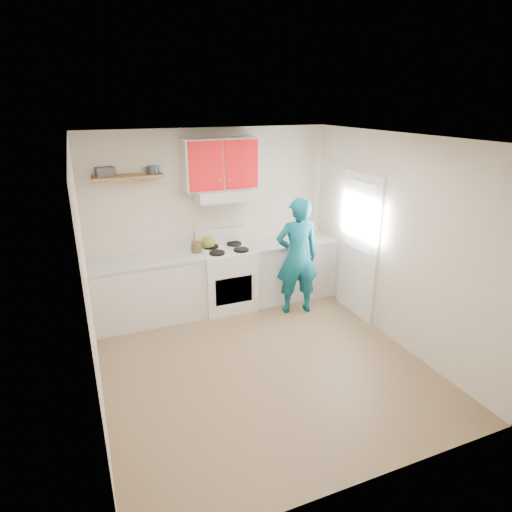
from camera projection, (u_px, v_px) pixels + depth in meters
name	position (u px, v px, depth m)	size (l,w,h in m)	color
floor	(262.00, 362.00, 5.18)	(3.80, 3.80, 0.00)	brown
ceiling	(263.00, 138.00, 4.30)	(3.60, 3.80, 0.04)	white
back_wall	(212.00, 219.00, 6.39)	(3.60, 0.04, 2.60)	beige
front_wall	(367.00, 347.00, 3.09)	(3.60, 0.04, 2.60)	beige
left_wall	(87.00, 286.00, 4.10)	(0.04, 3.80, 2.60)	beige
right_wall	(396.00, 241.00, 5.38)	(0.04, 3.80, 2.60)	beige
door	(359.00, 246.00, 6.08)	(0.05, 0.85, 2.05)	white
door_glass	(360.00, 217.00, 5.92)	(0.01, 0.55, 0.95)	white
counter_left	(149.00, 291.00, 6.05)	(1.52, 0.60, 0.90)	silver
counter_right	(289.00, 269.00, 6.83)	(1.32, 0.60, 0.90)	silver
stove	(227.00, 278.00, 6.43)	(0.76, 0.65, 0.92)	white
range_hood	(222.00, 195.00, 6.10)	(0.76, 0.44, 0.15)	silver
upper_cabinets	(220.00, 164.00, 6.01)	(1.02, 0.33, 0.70)	red
shelf	(128.00, 177.00, 5.61)	(0.90, 0.30, 0.04)	brown
books	(105.00, 172.00, 5.49)	(0.23, 0.16, 0.12)	#453D40
tin	(153.00, 170.00, 5.72)	(0.16, 0.16, 0.10)	#333D4C
kettle	(208.00, 242.00, 6.29)	(0.21, 0.21, 0.18)	olive
crock	(196.00, 248.00, 6.12)	(0.14, 0.14, 0.17)	#4A3720
cutting_board	(273.00, 244.00, 6.51)	(0.29, 0.22, 0.02)	olive
silicone_mat	(307.00, 239.00, 6.77)	(0.28, 0.24, 0.01)	red
person	(297.00, 257.00, 6.17)	(0.62, 0.41, 1.71)	#0B5668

